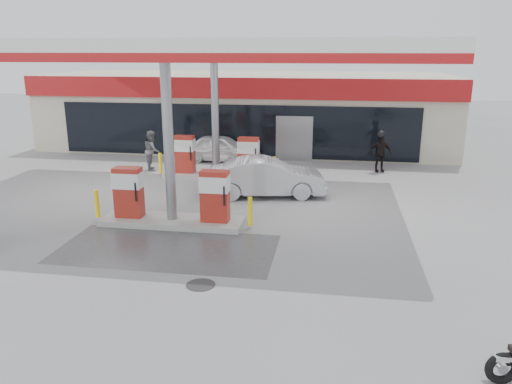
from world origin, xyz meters
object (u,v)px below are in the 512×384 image
pump_island_near (172,202)px  attendant (152,150)px  hatchback_silver (267,177)px  parked_car_right (350,145)px  pump_island_far (216,161)px  biker_walking (380,153)px  parked_car_left (149,138)px  sedan_white (221,148)px

pump_island_near → attendant: bearing=114.8°
hatchback_silver → parked_car_right: hatchback_silver is taller
attendant → pump_island_far: bearing=-127.8°
pump_island_far → pump_island_near: bearing=-90.0°
biker_walking → pump_island_far: bearing=-175.0°
pump_island_far → parked_car_left: pump_island_far is taller
biker_walking → parked_car_right: bearing=97.4°
attendant → parked_car_left: bearing=2.1°
pump_island_near → attendant: (-3.23, 7.00, 0.19)m
parked_car_right → hatchback_silver: bearing=149.1°
pump_island_near → pump_island_far: (0.00, 6.00, 0.00)m
pump_island_near → attendant: size_ratio=2.87×
pump_island_far → sedan_white: bearing=98.9°
attendant → hatchback_silver: 6.67m
pump_island_far → parked_car_right: 8.03m
attendant → parked_car_right: (8.98, 4.60, -0.33)m
pump_island_far → sedan_white: pump_island_far is taller
attendant → biker_walking: size_ratio=1.02×
parked_car_right → biker_walking: bearing=-168.9°
pump_island_near → hatchback_silver: size_ratio=1.18×
pump_island_near → hatchback_silver: pump_island_near is taller
hatchback_silver → biker_walking: 6.42m
attendant → hatchback_silver: size_ratio=0.41×
parked_car_right → attendant: bearing=108.3°
hatchback_silver → pump_island_near: bearing=134.3°
pump_island_far → biker_walking: size_ratio=2.93×
pump_island_near → pump_island_far: size_ratio=1.00×
sedan_white → parked_car_right: sedan_white is taller
hatchback_silver → biker_walking: bearing=-55.0°
pump_island_near → sedan_white: (-0.50, 9.20, -0.06)m
sedan_white → pump_island_near: bearing=-171.8°
pump_island_near → hatchback_silver: 4.39m
parked_car_right → biker_walking: size_ratio=2.30×
hatchback_silver → parked_car_right: bearing=-32.8°
sedan_white → attendant: attendant is taller
attendant → parked_car_left: attendant is taller
pump_island_far → parked_car_left: 7.49m
biker_walking → pump_island_near: bearing=-143.0°
pump_island_far → attendant: 3.38m
pump_island_near → parked_car_left: size_ratio=1.15×
sedan_white → hatchback_silver: hatchback_silver is taller
pump_island_far → biker_walking: pump_island_far is taller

